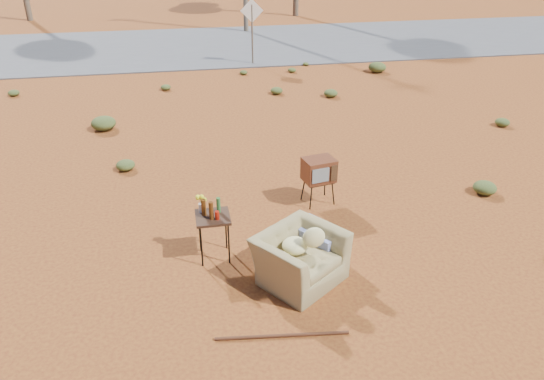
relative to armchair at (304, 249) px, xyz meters
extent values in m
plane|color=#92521D|center=(-0.50, 0.10, -0.48)|extent=(140.00, 140.00, 0.00)
cube|color=#565659|center=(-0.50, 15.10, -0.46)|extent=(140.00, 7.00, 0.04)
imported|color=olive|center=(-0.07, -0.08, 0.03)|extent=(1.39, 1.30, 1.02)
ellipsoid|color=#E3DA8A|center=(-0.15, -0.06, 0.12)|extent=(0.37, 0.37, 0.22)
ellipsoid|color=#E3DA8A|center=(0.09, -0.20, 0.31)|extent=(0.32, 0.16, 0.32)
cube|color=navy|center=(0.30, 0.33, -0.18)|extent=(0.84, 0.90, 0.60)
cube|color=black|center=(0.77, 2.13, -0.03)|extent=(0.55, 0.46, 0.03)
cylinder|color=black|center=(0.59, 1.91, -0.25)|extent=(0.03, 0.03, 0.44)
cylinder|color=black|center=(1.02, 2.00, -0.25)|extent=(0.03, 0.03, 0.44)
cylinder|color=black|center=(0.52, 2.25, -0.25)|extent=(0.03, 0.03, 0.44)
cylinder|color=black|center=(0.96, 2.34, -0.25)|extent=(0.03, 0.03, 0.44)
cube|color=#5D2C17|center=(0.77, 2.13, 0.19)|extent=(0.62, 0.52, 0.42)
cube|color=slate|center=(0.74, 1.89, 0.19)|extent=(0.32, 0.08, 0.26)
cube|color=#472D19|center=(1.00, 1.94, 0.19)|extent=(0.13, 0.04, 0.30)
cube|color=#331E12|center=(-1.25, 0.71, 0.25)|extent=(0.52, 0.52, 0.04)
cylinder|color=black|center=(-1.45, 0.50, -0.11)|extent=(0.02, 0.02, 0.72)
cylinder|color=black|center=(-1.04, 0.51, -0.11)|extent=(0.02, 0.02, 0.72)
cylinder|color=black|center=(-1.45, 0.92, -0.11)|extent=(0.02, 0.02, 0.72)
cylinder|color=black|center=(-1.04, 0.92, -0.11)|extent=(0.02, 0.02, 0.72)
cylinder|color=#49250C|center=(-1.37, 0.76, 0.40)|extent=(0.07, 0.07, 0.27)
cylinder|color=#49250C|center=(-1.27, 0.63, 0.41)|extent=(0.07, 0.07, 0.29)
cylinder|color=#2B632A|center=(-1.14, 0.81, 0.39)|extent=(0.06, 0.06, 0.25)
cylinder|color=red|center=(-1.18, 0.61, 0.33)|extent=(0.07, 0.07, 0.13)
cylinder|color=silver|center=(-1.40, 0.86, 0.34)|extent=(0.08, 0.08, 0.14)
ellipsoid|color=yellow|center=(-1.40, 0.86, 0.50)|extent=(0.17, 0.17, 0.12)
cylinder|color=#522B15|center=(-0.55, -1.21, -0.45)|extent=(1.71, 0.23, 0.05)
cylinder|color=brown|center=(1.00, 12.10, 0.52)|extent=(0.06, 0.06, 2.00)
cube|color=silver|center=(1.00, 12.10, 1.32)|extent=(0.78, 0.04, 0.78)
ellipsoid|color=#485826|center=(4.00, 1.90, -0.35)|extent=(0.44, 0.44, 0.24)
ellipsoid|color=#485826|center=(-3.50, 6.60, -0.31)|extent=(0.60, 0.60, 0.33)
ellipsoid|color=#485826|center=(6.30, 5.10, -0.38)|extent=(0.36, 0.36, 0.20)
ellipsoid|color=#485826|center=(2.70, 8.10, -0.37)|extent=(0.40, 0.40, 0.22)
ellipsoid|color=#485826|center=(-2.00, 9.60, -0.39)|extent=(0.30, 0.30, 0.17)
camera|label=1|loc=(-1.56, -6.18, 4.36)|focal=35.00mm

